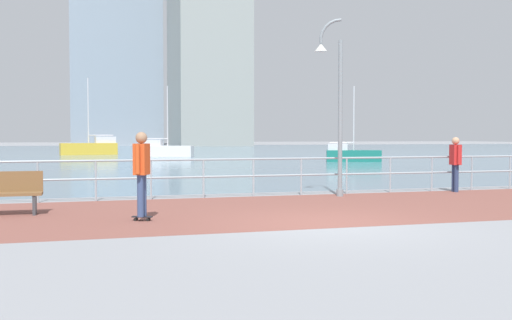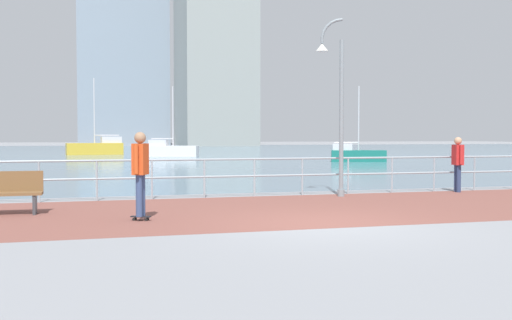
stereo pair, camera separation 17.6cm
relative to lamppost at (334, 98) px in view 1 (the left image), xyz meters
The scene contains 13 objects.
ground 35.53m from the lamppost, 93.49° to the left, with size 220.00×220.00×0.00m, color gray.
brick_paving 4.16m from the lamppost, 133.10° to the right, with size 28.00×5.72×0.01m, color brown.
harbor_water 45.69m from the lamppost, 92.71° to the left, with size 180.00×88.00×0.00m, color slate.
waterfront_railing 2.97m from the lamppost, 165.51° to the left, with size 25.25×0.06×1.07m.
lamppost is the anchor object (origin of this frame).
skateboarder 6.62m from the lamppost, 149.17° to the right, with size 0.41×0.54×1.75m.
bystander 4.38m from the lamppost, ahead, with size 0.29×0.56×1.64m.
park_bench 8.73m from the lamppost, 168.54° to the right, with size 1.60×0.45×0.92m.
sailboat_yellow 32.76m from the lamppost, 91.13° to the left, with size 4.26×2.62×5.72m.
sailboat_red 22.23m from the lamppost, 63.63° to the left, with size 3.64×2.25×4.90m.
sailboat_white 39.58m from the lamppost, 99.54° to the left, with size 5.01×2.13×6.82m.
tower_concrete 100.38m from the lamppost, 91.06° to the left, with size 16.52×12.02×32.05m.
tower_brick 87.52m from the lamppost, 81.27° to the left, with size 11.88×16.85×45.50m.
Camera 1 is at (-4.28, -10.23, 1.67)m, focal length 40.82 mm.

